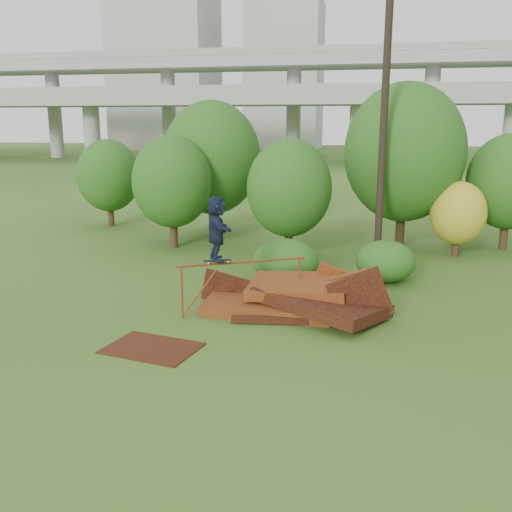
% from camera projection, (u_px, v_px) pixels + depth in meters
% --- Properties ---
extents(ground, '(240.00, 240.00, 0.00)m').
position_uv_depth(ground, '(270.00, 335.00, 14.71)').
color(ground, '#2D5116').
rests_on(ground, ground).
extents(scrap_pile, '(5.80, 3.58, 1.90)m').
position_uv_depth(scrap_pile, '(294.00, 299.00, 16.42)').
color(scrap_pile, '#4D1E0D').
rests_on(scrap_pile, ground).
extents(grind_rail, '(3.36, 1.88, 1.51)m').
position_uv_depth(grind_rail, '(242.00, 272.00, 16.25)').
color(grind_rail, brown).
rests_on(grind_rail, ground).
extents(skateboard, '(0.79, 0.56, 0.08)m').
position_uv_depth(skateboard, '(217.00, 261.00, 15.95)').
color(skateboard, black).
rests_on(skateboard, grind_rail).
extents(skater, '(1.20, 1.75, 1.81)m').
position_uv_depth(skater, '(217.00, 228.00, 15.74)').
color(skater, '#151E35').
rests_on(skater, skateboard).
extents(flat_plate, '(2.43, 1.94, 0.03)m').
position_uv_depth(flat_plate, '(152.00, 348.00, 13.84)').
color(flat_plate, '#3B190C').
rests_on(flat_plate, ground).
extents(tree_0, '(3.43, 3.43, 4.83)m').
position_uv_depth(tree_0, '(172.00, 182.00, 24.33)').
color(tree_0, black).
rests_on(tree_0, ground).
extents(tree_1, '(4.56, 4.56, 6.34)m').
position_uv_depth(tree_1, '(212.00, 158.00, 26.49)').
color(tree_1, black).
rests_on(tree_1, ground).
extents(tree_2, '(3.37, 3.37, 4.75)m').
position_uv_depth(tree_2, '(289.00, 188.00, 22.47)').
color(tree_2, black).
rests_on(tree_2, ground).
extents(tree_3, '(5.04, 5.04, 7.00)m').
position_uv_depth(tree_3, '(405.00, 153.00, 23.86)').
color(tree_3, black).
rests_on(tree_3, ground).
extents(tree_4, '(2.22, 2.22, 3.06)m').
position_uv_depth(tree_4, '(458.00, 213.00, 22.87)').
color(tree_4, black).
rests_on(tree_4, ground).
extents(tree_5, '(3.50, 3.50, 4.92)m').
position_uv_depth(tree_5, '(509.00, 182.00, 23.93)').
color(tree_5, black).
rests_on(tree_5, ground).
extents(tree_6, '(3.22, 3.22, 4.50)m').
position_uv_depth(tree_6, '(109.00, 176.00, 29.39)').
color(tree_6, black).
rests_on(tree_6, ground).
extents(shrub_left, '(2.23, 2.06, 1.54)m').
position_uv_depth(shrub_left, '(286.00, 262.00, 19.20)').
color(shrub_left, '#214A13').
rests_on(shrub_left, ground).
extents(shrub_right, '(2.03, 1.86, 1.44)m').
position_uv_depth(shrub_right, '(385.00, 261.00, 19.45)').
color(shrub_right, '#214A13').
rests_on(shrub_right, ground).
extents(utility_pole, '(1.40, 0.28, 10.97)m').
position_uv_depth(utility_pole, '(384.00, 116.00, 20.96)').
color(utility_pole, black).
rests_on(utility_pole, ground).
extents(freeway_overpass, '(160.00, 15.00, 13.70)m').
position_uv_depth(freeway_overpass, '(361.00, 81.00, 72.23)').
color(freeway_overpass, gray).
rests_on(freeway_overpass, ground).
extents(building_left, '(18.00, 16.00, 35.00)m').
position_uv_depth(building_left, '(166.00, 56.00, 108.72)').
color(building_left, '#9E9E99').
rests_on(building_left, ground).
extents(building_right, '(14.00, 14.00, 28.00)m').
position_uv_depth(building_right, '(285.00, 76.00, 111.80)').
color(building_right, '#9E9E99').
rests_on(building_right, ground).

